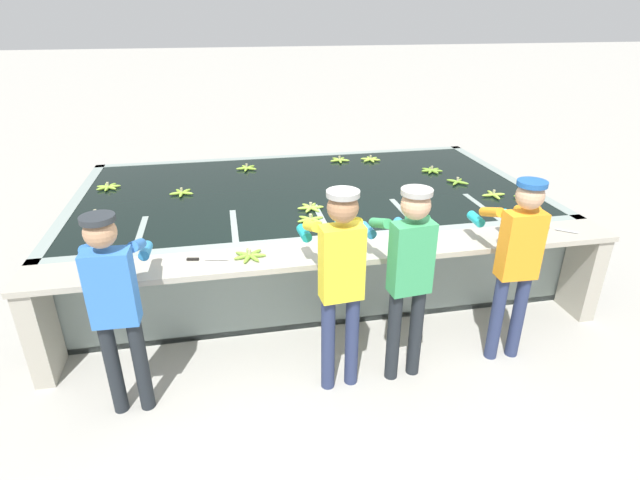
% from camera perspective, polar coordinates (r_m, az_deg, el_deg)
% --- Properties ---
extents(ground_plane, '(80.00, 80.00, 0.00)m').
position_cam_1_polar(ground_plane, '(4.64, 2.59, -12.80)').
color(ground_plane, '#A3A099').
rests_on(ground_plane, ground).
extents(wash_tank, '(5.22, 2.95, 0.93)m').
position_cam_1_polar(wash_tank, '(6.03, -1.57, 1.69)').
color(wash_tank, gray).
rests_on(wash_tank, ground).
extents(work_ledge, '(5.22, 0.45, 0.93)m').
position_cam_1_polar(work_ledge, '(4.45, 2.08, -4.17)').
color(work_ledge, '#A8A393').
rests_on(work_ledge, ground).
extents(worker_0, '(0.42, 0.72, 1.62)m').
position_cam_1_polar(worker_0, '(3.84, -22.40, -6.14)').
color(worker_0, '#1E2328').
rests_on(worker_0, ground).
extents(worker_1, '(0.44, 0.73, 1.70)m').
position_cam_1_polar(worker_1, '(3.77, 2.31, -3.74)').
color(worker_1, navy).
rests_on(worker_1, ground).
extents(worker_2, '(0.45, 0.73, 1.67)m').
position_cam_1_polar(worker_2, '(3.94, 10.06, -3.11)').
color(worker_2, '#1E2328').
rests_on(worker_2, ground).
extents(worker_3, '(0.42, 0.72, 1.64)m').
position_cam_1_polar(worker_3, '(4.42, 21.55, -1.56)').
color(worker_3, navy).
rests_on(worker_3, ground).
extents(banana_bunch_floating_0, '(0.28, 0.28, 0.08)m').
position_cam_1_polar(banana_bunch_floating_0, '(4.94, -1.10, 2.37)').
color(banana_bunch_floating_0, '#8CB738').
rests_on(banana_bunch_floating_0, wash_tank).
extents(banana_bunch_floating_1, '(0.28, 0.28, 0.08)m').
position_cam_1_polar(banana_bunch_floating_1, '(6.37, -23.06, 5.60)').
color(banana_bunch_floating_1, '#93BC3D').
rests_on(banana_bunch_floating_1, wash_tank).
extents(banana_bunch_floating_2, '(0.28, 0.27, 0.08)m').
position_cam_1_polar(banana_bunch_floating_2, '(6.96, 2.24, 9.12)').
color(banana_bunch_floating_2, '#93BC3D').
rests_on(banana_bunch_floating_2, wash_tank).
extents(banana_bunch_floating_3, '(0.27, 0.28, 0.08)m').
position_cam_1_polar(banana_bunch_floating_3, '(7.02, 5.79, 9.16)').
color(banana_bunch_floating_3, '#9EC642').
rests_on(banana_bunch_floating_3, wash_tank).
extents(banana_bunch_floating_4, '(0.28, 0.27, 0.08)m').
position_cam_1_polar(banana_bunch_floating_4, '(5.89, -15.51, 5.24)').
color(banana_bunch_floating_4, '#8CB738').
rests_on(banana_bunch_floating_4, wash_tank).
extents(banana_bunch_floating_5, '(0.27, 0.28, 0.08)m').
position_cam_1_polar(banana_bunch_floating_5, '(6.65, -8.37, 8.14)').
color(banana_bunch_floating_5, '#8CB738').
rests_on(banana_bunch_floating_5, wash_tank).
extents(banana_bunch_floating_6, '(0.27, 0.28, 0.08)m').
position_cam_1_polar(banana_bunch_floating_6, '(5.99, 22.55, 4.55)').
color(banana_bunch_floating_6, '#75A333').
rests_on(banana_bunch_floating_6, wash_tank).
extents(banana_bunch_floating_7, '(0.23, 0.23, 0.08)m').
position_cam_1_polar(banana_bunch_floating_7, '(6.27, 15.43, 6.44)').
color(banana_bunch_floating_7, '#75A333').
rests_on(banana_bunch_floating_7, wash_tank).
extents(banana_bunch_floating_8, '(0.28, 0.28, 0.08)m').
position_cam_1_polar(banana_bunch_floating_8, '(5.93, 19.22, 4.91)').
color(banana_bunch_floating_8, '#9EC642').
rests_on(banana_bunch_floating_8, wash_tank).
extents(banana_bunch_floating_9, '(0.28, 0.28, 0.08)m').
position_cam_1_polar(banana_bunch_floating_9, '(6.65, 12.64, 7.78)').
color(banana_bunch_floating_9, '#75A333').
rests_on(banana_bunch_floating_9, wash_tank).
extents(banana_bunch_floating_10, '(0.28, 0.28, 0.08)m').
position_cam_1_polar(banana_bunch_floating_10, '(5.53, -24.24, 2.63)').
color(banana_bunch_floating_10, '#75A333').
rests_on(banana_bunch_floating_10, wash_tank).
extents(banana_bunch_floating_11, '(0.28, 0.26, 0.08)m').
position_cam_1_polar(banana_bunch_floating_11, '(5.24, -1.07, 3.73)').
color(banana_bunch_floating_11, '#9EC642').
rests_on(banana_bunch_floating_11, wash_tank).
extents(banana_bunch_ledge_0, '(0.28, 0.28, 0.08)m').
position_cam_1_polar(banana_bunch_ledge_0, '(4.25, -8.05, -1.74)').
color(banana_bunch_ledge_0, '#75A333').
rests_on(banana_bunch_ledge_0, work_ledge).
extents(knife_0, '(0.35, 0.09, 0.02)m').
position_cam_1_polar(knife_0, '(4.28, -13.41, -2.15)').
color(knife_0, silver).
rests_on(knife_0, work_ledge).
extents(knife_1, '(0.29, 0.24, 0.02)m').
position_cam_1_polar(knife_1, '(5.24, 24.97, 1.23)').
color(knife_1, silver).
rests_on(knife_1, work_ledge).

